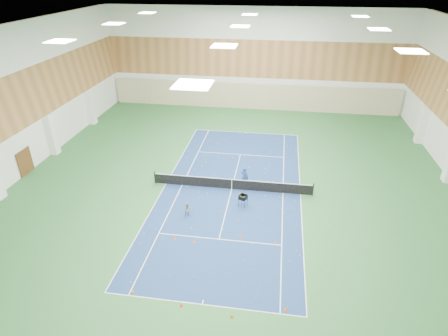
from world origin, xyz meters
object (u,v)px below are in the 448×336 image
object	(u,v)px
child_court	(188,210)
tennis_net	(232,183)
coach	(245,177)
ball_cart	(243,201)

from	to	relation	value
child_court	tennis_net	bearing A→B (deg)	28.84
tennis_net	coach	distance (m)	1.20
coach	child_court	bearing A→B (deg)	77.83
child_court	ball_cart	distance (m)	4.20
tennis_net	child_court	distance (m)	4.91
ball_cart	coach	bearing A→B (deg)	116.16
tennis_net	coach	size ratio (longest dim) A/B	7.21
coach	child_court	world-z (taller)	coach
tennis_net	ball_cart	xyz separation A→B (m)	(1.16, -2.31, -0.06)
child_court	ball_cart	size ratio (longest dim) A/B	1.14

